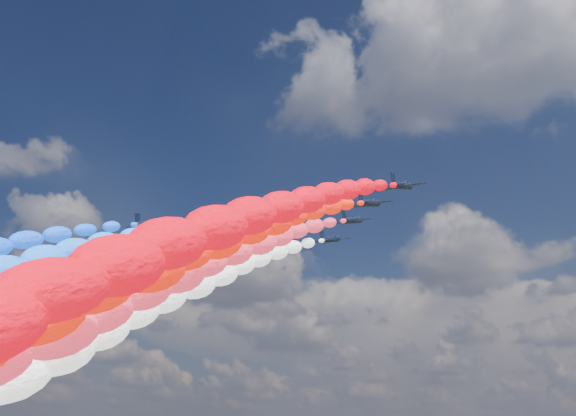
% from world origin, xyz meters
% --- Properties ---
extents(jet_0, '(10.15, 13.59, 6.31)m').
position_xyz_m(jet_0, '(-30.02, -4.67, 100.13)').
color(jet_0, black).
extents(jet_1, '(9.65, 13.23, 6.31)m').
position_xyz_m(jet_1, '(-18.05, 2.40, 100.13)').
color(jet_1, black).
extents(trail_1, '(6.68, 104.44, 48.44)m').
position_xyz_m(trail_1, '(-18.05, -51.75, 77.74)').
color(trail_1, '#156AFE').
extents(jet_2, '(10.16, 13.59, 6.31)m').
position_xyz_m(jet_2, '(-10.50, 13.71, 100.13)').
color(jet_2, black).
extents(trail_2, '(6.68, 104.44, 48.44)m').
position_xyz_m(trail_2, '(-10.50, -40.45, 77.74)').
color(trail_2, blue).
extents(jet_3, '(9.84, 13.36, 6.31)m').
position_xyz_m(jet_3, '(-1.01, 9.10, 100.13)').
color(jet_3, black).
extents(trail_3, '(6.68, 104.44, 48.44)m').
position_xyz_m(trail_3, '(-1.01, -45.05, 77.74)').
color(trail_3, white).
extents(jet_4, '(10.08, 13.54, 6.31)m').
position_xyz_m(jet_4, '(0.79, 25.37, 100.13)').
color(jet_4, black).
extents(trail_4, '(6.68, 104.44, 48.44)m').
position_xyz_m(trail_4, '(0.79, -28.79, 77.74)').
color(trail_4, white).
extents(jet_5, '(10.02, 13.50, 6.31)m').
position_xyz_m(jet_5, '(11.42, 12.58, 100.13)').
color(jet_5, black).
extents(trail_5, '(6.68, 104.44, 48.44)m').
position_xyz_m(trail_5, '(11.42, -41.57, 77.74)').
color(trail_5, '#E62942').
extents(jet_6, '(10.08, 13.54, 6.31)m').
position_xyz_m(jet_6, '(19.14, 2.67, 100.13)').
color(jet_6, black).
extents(trail_6, '(6.68, 104.44, 48.44)m').
position_xyz_m(trail_6, '(19.14, -51.49, 77.74)').
color(trail_6, red).
extents(jet_7, '(10.09, 13.54, 6.31)m').
position_xyz_m(jet_7, '(28.35, -4.84, 100.13)').
color(jet_7, black).
extents(trail_7, '(6.68, 104.44, 48.44)m').
position_xyz_m(trail_7, '(28.35, -59.00, 77.74)').
color(trail_7, red).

